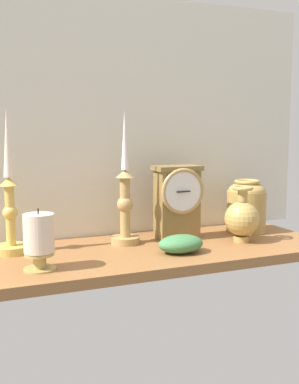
{
  "coord_description": "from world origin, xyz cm",
  "views": [
    {
      "loc": [
        -39.2,
        -105.65,
        29.59
      ],
      "look_at": [
        4.24,
        0.0,
        14.0
      ],
      "focal_mm": 43.85,
      "sensor_mm": 36.0,
      "label": 1
    }
  ],
  "objects_px": {
    "mantel_clock": "(178,201)",
    "candlestick_tall_left": "(125,203)",
    "brass_vase_jar": "(246,205)",
    "pillar_candle_front": "(39,239)",
    "candlestick_tall_center": "(10,208)",
    "brass_vase_bulbous": "(242,218)"
  },
  "relations": [
    {
      "from": "mantel_clock",
      "to": "pillar_candle_front",
      "type": "distance_m",
      "value": 0.42
    },
    {
      "from": "mantel_clock",
      "to": "brass_vase_jar",
      "type": "distance_m",
      "value": 0.22
    },
    {
      "from": "candlestick_tall_center",
      "to": "brass_vase_bulbous",
      "type": "relative_size",
      "value": 2.32
    },
    {
      "from": "pillar_candle_front",
      "to": "brass_vase_bulbous",
      "type": "bearing_deg",
      "value": 5.17
    },
    {
      "from": "mantel_clock",
      "to": "candlestick_tall_center",
      "type": "xyz_separation_m",
      "value": [
        -0.43,
        0.02,
        0.01
      ]
    },
    {
      "from": "candlestick_tall_left",
      "to": "pillar_candle_front",
      "type": "relative_size",
      "value": 2.6
    },
    {
      "from": "candlestick_tall_left",
      "to": "candlestick_tall_center",
      "type": "xyz_separation_m",
      "value": [
        -0.28,
        0.02,
        0.0
      ]
    },
    {
      "from": "candlestick_tall_center",
      "to": "brass_vase_jar",
      "type": "bearing_deg",
      "value": -1.71
    },
    {
      "from": "mantel_clock",
      "to": "pillar_candle_front",
      "type": "xyz_separation_m",
      "value": [
        -0.39,
        -0.14,
        -0.04
      ]
    },
    {
      "from": "candlestick_tall_left",
      "to": "brass_vase_jar",
      "type": "bearing_deg",
      "value": -0.24
    },
    {
      "from": "mantel_clock",
      "to": "brass_vase_jar",
      "type": "relative_size",
      "value": 1.31
    },
    {
      "from": "candlestick_tall_center",
      "to": "brass_vase_jar",
      "type": "relative_size",
      "value": 2.27
    },
    {
      "from": "candlestick_tall_center",
      "to": "mantel_clock",
      "type": "bearing_deg",
      "value": -2.88
    },
    {
      "from": "mantel_clock",
      "to": "pillar_candle_front",
      "type": "relative_size",
      "value": 1.5
    },
    {
      "from": "candlestick_tall_left",
      "to": "pillar_candle_front",
      "type": "height_order",
      "value": "candlestick_tall_left"
    },
    {
      "from": "mantel_clock",
      "to": "brass_vase_bulbous",
      "type": "height_order",
      "value": "mantel_clock"
    },
    {
      "from": "brass_vase_bulbous",
      "to": "brass_vase_jar",
      "type": "distance_m",
      "value": 0.13
    },
    {
      "from": "mantel_clock",
      "to": "brass_vase_bulbous",
      "type": "bearing_deg",
      "value": -33.8
    },
    {
      "from": "brass_vase_jar",
      "to": "pillar_candle_front",
      "type": "relative_size",
      "value": 1.14
    },
    {
      "from": "brass_vase_bulbous",
      "to": "brass_vase_jar",
      "type": "relative_size",
      "value": 0.98
    },
    {
      "from": "mantel_clock",
      "to": "candlestick_tall_left",
      "type": "bearing_deg",
      "value": 178.53
    },
    {
      "from": "brass_vase_bulbous",
      "to": "pillar_candle_front",
      "type": "relative_size",
      "value": 1.12
    }
  ]
}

